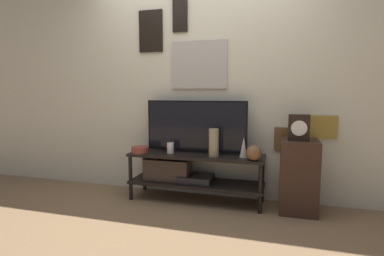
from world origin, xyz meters
name	(u,v)px	position (x,y,z in m)	size (l,w,h in m)	color
ground_plane	(190,208)	(0.00, 0.00, 0.00)	(12.00, 12.00, 0.00)	#846647
wall_back	(202,77)	(0.00, 0.50, 1.35)	(6.40, 0.08, 2.70)	beige
media_console	(185,170)	(-0.12, 0.25, 0.33)	(1.45, 0.41, 0.52)	black
television	(196,126)	(-0.03, 0.34, 0.81)	(1.12, 0.05, 0.57)	black
vase_tall_ceramic	(214,143)	(0.21, 0.19, 0.66)	(0.10, 0.10, 0.29)	tan
vase_round_glass	(254,153)	(0.62, 0.10, 0.59)	(0.15, 0.15, 0.15)	brown
vase_wide_bowl	(140,150)	(-0.61, 0.14, 0.55)	(0.19, 0.19, 0.07)	brown
vase_slim_bronze	(244,147)	(0.51, 0.23, 0.62)	(0.08, 0.08, 0.21)	beige
candle_jar	(170,148)	(-0.28, 0.20, 0.58)	(0.07, 0.07, 0.12)	silver
side_table	(299,176)	(1.05, 0.25, 0.36)	(0.36, 0.40, 0.71)	#382319
mantel_clock	(299,128)	(1.03, 0.22, 0.84)	(0.19, 0.11, 0.25)	black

